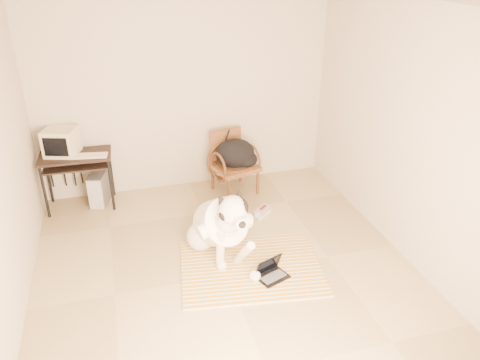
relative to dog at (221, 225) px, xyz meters
name	(u,v)px	position (x,y,z in m)	size (l,w,h in m)	color
floor	(227,275)	(-0.03, -0.38, -0.39)	(4.50, 4.50, 0.00)	tan
ceiling	(223,7)	(-0.03, -0.38, 2.31)	(4.50, 4.50, 0.00)	silver
wall_back	(185,94)	(-0.03, 1.87, 0.96)	(4.50, 4.50, 0.00)	#C2B49F
wall_front	(331,329)	(-0.03, -2.63, 0.96)	(4.50, 4.50, 0.00)	#C2B49F
wall_right	(412,138)	(1.97, -0.38, 0.96)	(4.50, 4.50, 0.00)	#C2B49F
rug	(251,268)	(0.25, -0.35, -0.38)	(1.66, 1.36, 0.02)	orange
dog	(221,225)	(0.00, 0.00, 0.00)	(0.66, 1.31, 0.98)	white
laptop	(271,272)	(0.41, -0.55, -0.31)	(0.38, 0.32, 0.22)	black
computer_desk	(76,163)	(-1.53, 1.57, 0.25)	(0.91, 0.53, 0.75)	black
crt_monitor	(61,142)	(-1.67, 1.65, 0.53)	(0.47, 0.46, 0.34)	beige
desk_keyboard	(91,156)	(-1.33, 1.47, 0.37)	(0.41, 0.15, 0.03)	beige
pc_tower	(100,187)	(-1.29, 1.63, -0.17)	(0.31, 0.50, 0.44)	#4C4C4E
rattan_chair	(233,162)	(0.54, 1.48, 0.04)	(0.69, 0.68, 0.86)	brown
backpack	(237,154)	(0.58, 1.41, 0.19)	(0.57, 0.45, 0.40)	black
sneaker_left	(224,209)	(0.26, 0.89, -0.33)	(0.27, 0.35, 0.12)	white
sneaker_right	(262,212)	(0.72, 0.70, -0.34)	(0.28, 0.27, 0.10)	white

